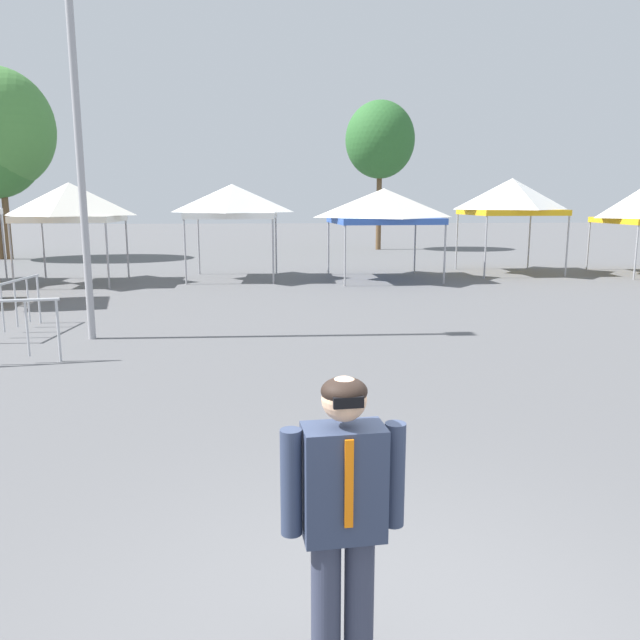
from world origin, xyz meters
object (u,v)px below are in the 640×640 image
Objects in this scene: canopy_tent_far_right at (232,201)px; crowd_barrier_near_person at (15,296)px; light_pole_near_lift at (74,79)px; canopy_tent_behind_left at (70,202)px; tree_behind_tents_right at (380,140)px; canopy_tent_behind_center at (384,206)px; canopy_tent_left_of_center at (512,197)px; person_foreground at (343,516)px.

crowd_barrier_near_person is at bearing -113.89° from canopy_tent_far_right.
light_pole_near_lift is 4.02× the size of crowd_barrier_near_person.
light_pole_near_lift is (2.89, -8.48, 2.20)m from canopy_tent_behind_left.
canopy_tent_behind_left is 0.41× the size of tree_behind_tents_right.
canopy_tent_behind_center is 1.06× the size of canopy_tent_left_of_center.
crowd_barrier_near_person is (-13.77, -9.70, -2.01)m from canopy_tent_left_of_center.
canopy_tent_behind_center is at bearing 42.82° from crowd_barrier_near_person.
canopy_tent_behind_left is at bearing 111.04° from person_foreground.
light_pole_near_lift is at bearing -112.77° from tree_behind_tents_right.
canopy_tent_behind_left reaches higher than canopy_tent_behind_center.
canopy_tent_behind_center is 18.41m from person_foreground.
person_foreground is 31.75m from tree_behind_tents_right.
tree_behind_tents_right reaches higher than person_foreground.
canopy_tent_behind_left is 0.93× the size of canopy_tent_left_of_center.
canopy_tent_left_of_center is at bearing -75.43° from tree_behind_tents_right.
canopy_tent_far_right is 5.06m from canopy_tent_behind_center.
canopy_tent_behind_center is (10.08, 0.41, -0.13)m from canopy_tent_behind_left.
tree_behind_tents_right is at bearing 81.39° from canopy_tent_behind_center.
canopy_tent_far_right is 1.51× the size of crowd_barrier_near_person.
canopy_tent_left_of_center reaches higher than canopy_tent_behind_center.
canopy_tent_far_right is 0.93× the size of canopy_tent_left_of_center.
canopy_tent_left_of_center reaches higher than canopy_tent_far_right.
canopy_tent_far_right reaches higher than crowd_barrier_near_person.
person_foreground is 0.85× the size of crowd_barrier_near_person.
canopy_tent_behind_center is 13.46m from tree_behind_tents_right.
canopy_tent_far_right is 0.41× the size of tree_behind_tents_right.
light_pole_near_lift reaches higher than canopy_tent_behind_left.
light_pole_near_lift is at bearing -103.03° from canopy_tent_far_right.
tree_behind_tents_right reaches higher than canopy_tent_far_right.
canopy_tent_behind_left reaches higher than canopy_tent_far_right.
person_foreground is at bearing -99.62° from tree_behind_tents_right.
canopy_tent_far_right is (5.04, 0.81, 0.03)m from canopy_tent_behind_left.
person_foreground is 0.23× the size of tree_behind_tents_right.
canopy_tent_behind_left is 1.01× the size of canopy_tent_far_right.
tree_behind_tents_right is at bearing 104.57° from canopy_tent_left_of_center.
person_foreground is (-8.21, -19.55, -1.73)m from canopy_tent_left_of_center.
canopy_tent_behind_center is 12.19m from crowd_barrier_near_person.
canopy_tent_behind_center reaches higher than person_foreground.
canopy_tent_left_of_center is (9.96, 1.09, 0.16)m from canopy_tent_far_right.
crowd_barrier_near_person is (-1.66, 0.69, -4.03)m from light_pole_near_lift.
person_foreground is at bearing -60.57° from crowd_barrier_near_person.
canopy_tent_far_right is at bearing -119.24° from tree_behind_tents_right.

